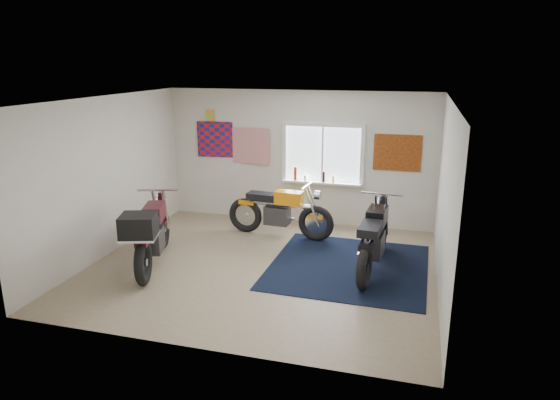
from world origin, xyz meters
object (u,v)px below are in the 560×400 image
(navy_rug, at_px, (348,266))
(black_chrome_bike, at_px, (374,240))
(maroon_tourer, at_px, (150,234))
(yellow_triumph, at_px, (279,212))

(navy_rug, relative_size, black_chrome_bike, 1.16)
(navy_rug, bearing_deg, maroon_tourer, -163.24)
(navy_rug, relative_size, maroon_tourer, 1.17)
(yellow_triumph, distance_m, black_chrome_bike, 2.18)
(navy_rug, relative_size, yellow_triumph, 1.22)
(yellow_triumph, bearing_deg, maroon_tourer, -122.58)
(navy_rug, height_order, maroon_tourer, maroon_tourer)
(yellow_triumph, height_order, black_chrome_bike, black_chrome_bike)
(black_chrome_bike, bearing_deg, yellow_triumph, 63.62)
(navy_rug, xyz_separation_m, black_chrome_bike, (0.38, 0.01, 0.50))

